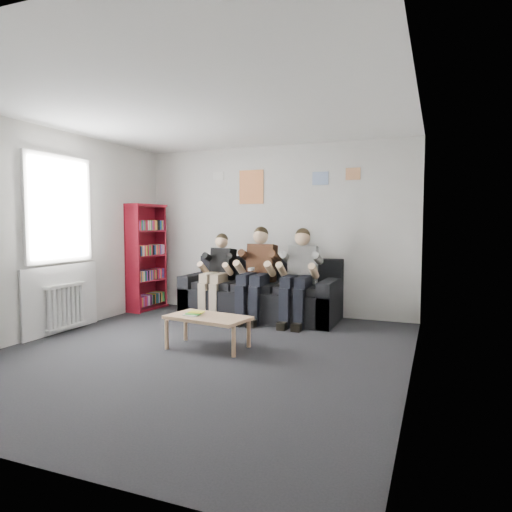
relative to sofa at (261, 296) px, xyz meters
The scene contains 14 objects.
room_shell 2.29m from the sofa, 88.51° to the right, with size 5.00×5.00×5.00m.
sofa is the anchor object (origin of this frame).
bookshelf 2.11m from the sofa, behind, with size 0.27×0.80×1.78m.
coffee_table 1.84m from the sofa, 88.79° to the right, with size 0.95×0.52×0.38m.
game_cases 1.87m from the sofa, 94.11° to the right, with size 0.21×0.18×0.04m.
person_left 0.77m from the sofa, 162.78° to the right, with size 0.37×0.79×1.30m.
person_middle 0.43m from the sofa, 90.00° to the right, with size 0.43×0.91×1.41m.
person_right 0.78m from the sofa, 17.66° to the right, with size 0.42×0.89×1.39m.
radiator 2.80m from the sofa, 138.55° to the right, with size 0.10×0.64×0.60m.
window 2.94m from the sofa, 139.53° to the right, with size 0.05×1.30×2.36m.
poster_large 1.81m from the sofa, 128.46° to the left, with size 0.42×0.01×0.55m, color gold.
poster_blue 2.04m from the sofa, 28.50° to the left, with size 0.25×0.01×0.20m, color #386EC1.
poster_pink 2.32m from the sofa, 18.50° to the left, with size 0.22×0.01×0.18m, color #BB3A6C.
poster_sign 2.19m from the sofa, 155.26° to the left, with size 0.20×0.01×0.14m, color silver.
Camera 1 is at (2.46, -4.46, 1.47)m, focal length 32.00 mm.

